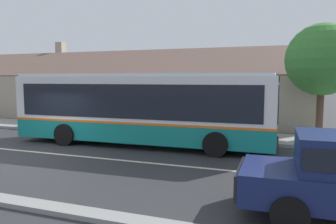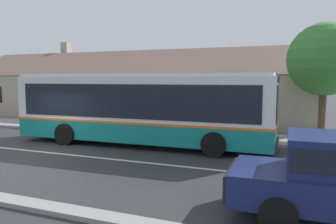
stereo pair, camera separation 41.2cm
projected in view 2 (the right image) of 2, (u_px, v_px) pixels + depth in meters
name	position (u px, v px, depth m)	size (l,w,h in m)	color
ground_plane	(41.00, 152.00, 13.73)	(300.00, 300.00, 0.00)	#2D2D30
sidewalk_far	(115.00, 129.00, 19.27)	(60.00, 3.00, 0.15)	gray
lane_divider_stripe	(41.00, 152.00, 13.73)	(60.00, 0.16, 0.01)	beige
community_building	(135.00, 94.00, 27.19)	(28.51, 10.16, 6.39)	tan
transit_bus	(141.00, 107.00, 15.04)	(12.06, 2.97, 3.29)	#147F7A
bench_by_building	(50.00, 118.00, 20.55)	(1.78, 0.51, 0.94)	brown
street_tree_primary	(327.00, 61.00, 15.66)	(3.51, 3.51, 5.74)	#4C3828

